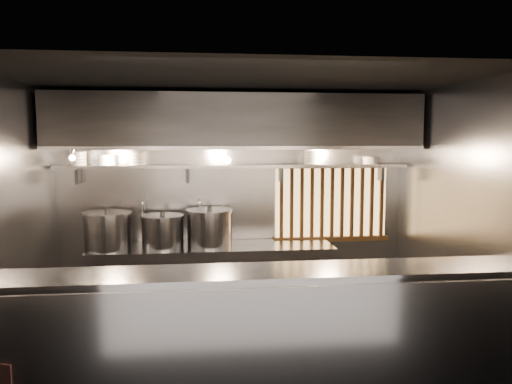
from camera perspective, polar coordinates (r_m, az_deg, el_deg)
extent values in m
plane|color=black|center=(5.47, -1.31, -17.86)|extent=(4.50, 4.50, 0.00)
plane|color=black|center=(5.04, -1.38, 12.67)|extent=(4.50, 4.50, 0.00)
plane|color=gray|center=(6.55, -2.52, -1.14)|extent=(4.50, 0.00, 4.50)
plane|color=gray|center=(5.37, -26.08, -3.34)|extent=(0.00, 3.00, 3.00)
plane|color=gray|center=(5.73, 21.71, -2.60)|extent=(0.00, 3.00, 3.00)
cube|color=#95959A|center=(4.39, -0.16, -16.27)|extent=(4.50, 0.50, 1.10)
cube|color=#939399|center=(4.15, 0.26, -17.62)|extent=(4.50, 0.02, 1.01)
cube|color=#95959A|center=(4.21, -0.16, -9.14)|extent=(4.50, 0.56, 0.03)
cube|color=#95959A|center=(6.37, -4.98, -10.11)|extent=(3.00, 0.70, 0.90)
cube|color=#95959A|center=(6.33, -2.43, 2.97)|extent=(4.40, 0.34, 0.04)
cube|color=#2D2D30|center=(6.11, -2.30, 7.97)|extent=(4.40, 0.80, 0.65)
cube|color=#95959A|center=(5.71, -1.99, 5.05)|extent=(4.40, 0.03, 0.04)
cube|color=#FFC672|center=(6.75, 8.57, -1.17)|extent=(1.50, 0.02, 0.92)
cube|color=brown|center=(6.66, 8.75, 2.97)|extent=(1.56, 0.06, 0.06)
cube|color=brown|center=(6.78, 8.62, -5.33)|extent=(1.56, 0.06, 0.06)
cube|color=brown|center=(6.56, 2.92, -1.32)|extent=(0.04, 0.04, 0.92)
cube|color=brown|center=(6.58, 4.09, -1.30)|extent=(0.04, 0.04, 0.92)
cube|color=brown|center=(6.61, 5.26, -1.28)|extent=(0.04, 0.04, 0.92)
cube|color=brown|center=(6.64, 6.41, -1.26)|extent=(0.04, 0.04, 0.92)
cube|color=brown|center=(6.67, 7.55, -1.24)|extent=(0.04, 0.04, 0.92)
cube|color=brown|center=(6.70, 8.68, -1.22)|extent=(0.04, 0.04, 0.92)
cube|color=brown|center=(6.74, 9.80, -1.20)|extent=(0.04, 0.04, 0.92)
cube|color=brown|center=(6.78, 10.91, -1.18)|extent=(0.04, 0.04, 0.92)
cube|color=brown|center=(6.82, 12.00, -1.16)|extent=(0.04, 0.04, 0.92)
cube|color=brown|center=(6.87, 13.08, -1.14)|extent=(0.04, 0.04, 0.92)
cube|color=brown|center=(6.91, 14.15, -1.12)|extent=(0.05, 0.04, 0.92)
cylinder|color=silver|center=(6.56, -12.57, -3.13)|extent=(0.03, 0.03, 0.48)
sphere|color=silver|center=(6.52, -12.62, -1.05)|extent=(0.04, 0.04, 0.04)
cylinder|color=silver|center=(6.39, -12.74, -1.19)|extent=(0.03, 0.26, 0.03)
sphere|color=silver|center=(6.27, -12.87, -1.34)|extent=(0.04, 0.04, 0.04)
cylinder|color=silver|center=(6.28, -12.86, -1.98)|extent=(0.03, 0.03, 0.14)
cylinder|color=silver|center=(6.52, -6.43, -3.08)|extent=(0.03, 0.03, 0.48)
sphere|color=silver|center=(6.48, -6.46, -0.99)|extent=(0.04, 0.04, 0.04)
cylinder|color=silver|center=(6.36, -6.46, -1.13)|extent=(0.03, 0.26, 0.03)
sphere|color=silver|center=(6.23, -6.46, -1.27)|extent=(0.04, 0.04, 0.04)
cylinder|color=silver|center=(6.24, -6.45, -1.91)|extent=(0.03, 0.03, 0.14)
cone|color=#95959A|center=(6.02, -20.51, 4.25)|extent=(0.25, 0.27, 0.20)
sphere|color=#FFE0B2|center=(5.99, -20.26, 3.68)|extent=(0.07, 0.07, 0.07)
cylinder|color=#2D2D30|center=(6.11, -20.31, 5.03)|extent=(0.02, 0.22, 0.02)
cylinder|color=#2D2D30|center=(6.20, -3.28, 4.38)|extent=(0.01, 0.01, 0.12)
sphere|color=#FFE0B2|center=(6.20, -3.27, 3.64)|extent=(0.09, 0.09, 0.09)
cylinder|color=#95959A|center=(6.27, -16.57, -4.39)|extent=(0.61, 0.61, 0.42)
cylinder|color=#95959A|center=(6.24, -16.63, -2.36)|extent=(0.64, 0.64, 0.03)
cylinder|color=#2D2D30|center=(6.23, -16.64, -2.04)|extent=(0.06, 0.06, 0.04)
cylinder|color=#95959A|center=(6.22, -10.62, -4.56)|extent=(0.65, 0.65, 0.37)
cylinder|color=#95959A|center=(6.18, -10.66, -2.74)|extent=(0.69, 0.69, 0.03)
cylinder|color=#2D2D30|center=(6.18, -10.66, -2.42)|extent=(0.06, 0.06, 0.04)
cylinder|color=#95959A|center=(6.23, -5.30, -4.21)|extent=(0.66, 0.66, 0.42)
cylinder|color=#95959A|center=(6.20, -5.32, -2.14)|extent=(0.69, 0.69, 0.03)
cylinder|color=#2D2D30|center=(6.19, -5.33, -1.82)|extent=(0.06, 0.06, 0.04)
cylinder|color=silver|center=(6.49, -19.69, 3.05)|extent=(0.20, 0.20, 0.03)
cylinder|color=silver|center=(6.48, -19.70, 3.38)|extent=(0.20, 0.20, 0.03)
cylinder|color=silver|center=(6.48, -19.72, 3.72)|extent=(0.20, 0.20, 0.03)
cylinder|color=silver|center=(6.48, -19.73, 4.06)|extent=(0.20, 0.20, 0.03)
cylinder|color=silver|center=(6.48, -19.74, 4.30)|extent=(0.22, 0.22, 0.01)
cylinder|color=silver|center=(6.41, -16.62, 3.12)|extent=(0.20, 0.20, 0.03)
cylinder|color=silver|center=(6.41, -16.63, 3.46)|extent=(0.20, 0.20, 0.03)
cylinder|color=silver|center=(6.41, -16.64, 3.80)|extent=(0.20, 0.20, 0.03)
cylinder|color=silver|center=(6.41, -16.64, 4.05)|extent=(0.22, 0.22, 0.01)
cylinder|color=silver|center=(6.36, -13.40, 3.18)|extent=(0.21, 0.21, 0.03)
cylinder|color=silver|center=(6.36, -13.41, 3.53)|extent=(0.21, 0.21, 0.03)
cylinder|color=silver|center=(6.36, -13.42, 3.87)|extent=(0.21, 0.21, 0.03)
cylinder|color=silver|center=(6.36, -13.43, 4.21)|extent=(0.21, 0.21, 0.03)
cylinder|color=silver|center=(6.36, -13.44, 4.46)|extent=(0.23, 0.23, 0.01)
cylinder|color=silver|center=(6.48, 6.40, 3.36)|extent=(0.20, 0.20, 0.03)
cylinder|color=silver|center=(6.47, 6.40, 3.69)|extent=(0.20, 0.20, 0.03)
cylinder|color=silver|center=(6.47, 6.41, 4.03)|extent=(0.20, 0.20, 0.03)
cylinder|color=silver|center=(6.47, 6.41, 4.37)|extent=(0.20, 0.20, 0.03)
cylinder|color=silver|center=(6.47, 6.41, 4.61)|extent=(0.22, 0.22, 0.01)
cylinder|color=silver|center=(6.70, 13.01, 3.33)|extent=(0.21, 0.21, 0.03)
cylinder|color=silver|center=(6.70, 13.02, 3.65)|extent=(0.21, 0.21, 0.03)
cylinder|color=silver|center=(6.69, 13.02, 3.89)|extent=(0.23, 0.23, 0.01)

